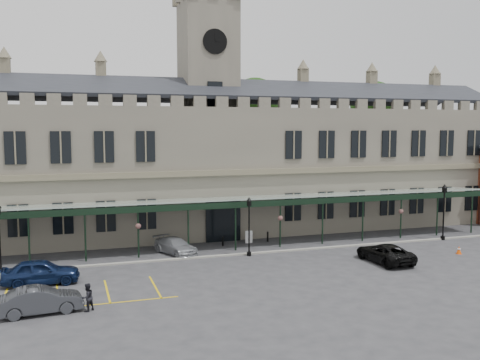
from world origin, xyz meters
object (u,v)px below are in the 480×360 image
object	(u,v)px
lamp_post_mid	(249,221)
person_b	(87,297)
clock_tower	(208,97)
traffic_cone	(459,250)
car_taxi	(175,246)
car_van	(385,253)
lamp_post_right	(444,207)
car_left_b	(40,300)
station_building	(209,166)
car_left_a	(41,272)
sign_board	(249,237)

from	to	relation	value
lamp_post_mid	person_b	xyz separation A→B (m)	(-12.74, -9.42, -2.01)
person_b	lamp_post_mid	bearing A→B (deg)	178.36
clock_tower	lamp_post_mid	xyz separation A→B (m)	(0.44, -10.97, -10.31)
traffic_cone	person_b	world-z (taller)	person_b
car_taxi	car_van	bearing A→B (deg)	-51.74
lamp_post_right	car_left_b	world-z (taller)	lamp_post_right
station_building	lamp_post_right	world-z (taller)	station_building
car_left_b	clock_tower	bearing A→B (deg)	-43.00
lamp_post_mid	car_van	xyz separation A→B (m)	(9.12, -5.12, -2.08)
lamp_post_mid	car_taxi	xyz separation A→B (m)	(-5.44, 2.51, -2.15)
lamp_post_mid	lamp_post_right	bearing A→B (deg)	1.01
lamp_post_right	station_building	bearing A→B (deg)	151.24
person_b	clock_tower	bearing A→B (deg)	-159.23
clock_tower	car_taxi	distance (m)	15.88
car_left_b	car_taxi	world-z (taller)	car_left_b
traffic_cone	person_b	xyz separation A→B (m)	(-29.11, -4.78, 0.48)
clock_tower	traffic_cone	size ratio (longest dim) A/B	38.79
lamp_post_right	car_taxi	size ratio (longest dim) A/B	1.15
traffic_cone	car_van	xyz separation A→B (m)	(-7.25, -0.48, 0.41)
clock_tower	traffic_cone	distance (m)	26.27
car_van	lamp_post_right	bearing A→B (deg)	-153.42
car_left_b	car_van	xyz separation A→B (m)	(24.33, 3.89, -0.02)
lamp_post_mid	car_van	bearing A→B (deg)	-29.33
clock_tower	car_left_b	size ratio (longest dim) A/B	5.50
station_building	clock_tower	bearing A→B (deg)	90.00
lamp_post_mid	car_left_a	world-z (taller)	lamp_post_mid
car_left_a	car_van	size ratio (longest dim) A/B	0.94
clock_tower	lamp_post_right	bearing A→B (deg)	-28.95
car_left_a	car_van	xyz separation A→B (m)	(24.56, -2.00, -0.11)
lamp_post_right	car_taxi	distance (m)	24.44
station_building	lamp_post_right	distance (m)	22.20
station_building	car_taxi	bearing A→B (deg)	-120.83
lamp_post_right	person_b	bearing A→B (deg)	-162.81
lamp_post_mid	car_van	world-z (taller)	lamp_post_mid
car_left_a	car_taxi	bearing A→B (deg)	-59.65
lamp_post_mid	lamp_post_right	size ratio (longest dim) A/B	0.92
clock_tower	car_left_a	xyz separation A→B (m)	(-15.00, -14.09, -12.28)
traffic_cone	car_left_a	xyz separation A→B (m)	(-31.81, 1.53, 0.52)
lamp_post_mid	car_taxi	world-z (taller)	lamp_post_mid
station_building	car_left_a	bearing A→B (deg)	-136.97
lamp_post_right	car_taxi	bearing A→B (deg)	174.87
car_left_a	person_b	xyz separation A→B (m)	(2.70, -6.30, -0.04)
traffic_cone	car_taxi	distance (m)	22.95
lamp_post_right	sign_board	xyz separation A→B (m)	(-17.27, 4.15, -2.49)
person_b	car_left_b	bearing A→B (deg)	-47.47
station_building	lamp_post_right	size ratio (longest dim) A/B	11.75
clock_tower	car_left_a	distance (m)	23.97
lamp_post_right	car_van	bearing A→B (deg)	-150.57
station_building	clock_tower	xyz separation A→B (m)	(0.00, 0.09, 6.64)
car_left_b	car_van	bearing A→B (deg)	-87.44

